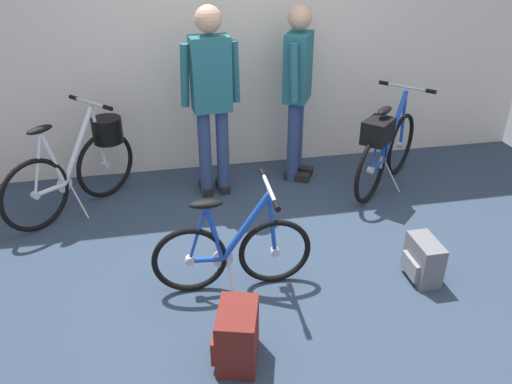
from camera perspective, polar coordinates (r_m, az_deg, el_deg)
ground_plane at (r=3.63m, az=3.21°, el=-9.66°), size 6.04×6.04×0.00m
back_wall at (r=4.87m, az=-2.26°, el=17.88°), size 6.04×0.10×2.68m
folding_bike_foreground at (r=3.39m, az=-2.66°, el=-6.58°), size 1.07×0.53×0.76m
display_bike_left at (r=4.71m, az=14.28°, el=4.88°), size 0.97×0.92×0.91m
display_bike_right at (r=4.54m, az=-18.91°, el=3.33°), size 0.98×0.93×0.91m
visitor_near_wall at (r=4.32m, az=-5.05°, el=10.98°), size 0.53×0.29×1.65m
visitor_browsing at (r=4.66m, az=4.69°, el=11.86°), size 0.37×0.47×1.60m
backpack_on_floor at (r=3.73m, az=18.24°, el=-7.26°), size 0.19×0.30×0.30m
handbag_on_floor at (r=2.95m, az=-2.18°, el=-15.85°), size 0.31×0.36×0.36m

